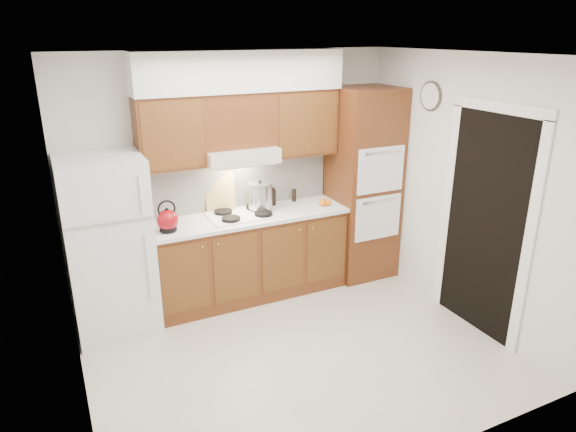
# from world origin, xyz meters

# --- Properties ---
(floor) EXTENTS (3.60, 3.60, 0.00)m
(floor) POSITION_xyz_m (0.00, 0.00, 0.00)
(floor) COLOR beige
(floor) RESTS_ON ground
(ceiling) EXTENTS (3.60, 3.60, 0.00)m
(ceiling) POSITION_xyz_m (0.00, 0.00, 2.60)
(ceiling) COLOR white
(ceiling) RESTS_ON wall_back
(wall_back) EXTENTS (3.60, 0.02, 2.60)m
(wall_back) POSITION_xyz_m (0.00, 1.50, 1.30)
(wall_back) COLOR silver
(wall_back) RESTS_ON floor
(wall_left) EXTENTS (0.02, 3.00, 2.60)m
(wall_left) POSITION_xyz_m (-1.80, 0.00, 1.30)
(wall_left) COLOR silver
(wall_left) RESTS_ON floor
(wall_right) EXTENTS (0.02, 3.00, 2.60)m
(wall_right) POSITION_xyz_m (1.80, 0.00, 1.30)
(wall_right) COLOR silver
(wall_right) RESTS_ON floor
(fridge) EXTENTS (0.75, 0.72, 1.72)m
(fridge) POSITION_xyz_m (-1.41, 1.14, 0.86)
(fridge) COLOR white
(fridge) RESTS_ON floor
(base_cabinets) EXTENTS (2.11, 0.60, 0.90)m
(base_cabinets) POSITION_xyz_m (0.02, 1.20, 0.45)
(base_cabinets) COLOR brown
(base_cabinets) RESTS_ON floor
(countertop) EXTENTS (2.13, 0.62, 0.04)m
(countertop) POSITION_xyz_m (0.03, 1.19, 0.92)
(countertop) COLOR white
(countertop) RESTS_ON base_cabinets
(backsplash) EXTENTS (2.11, 0.03, 0.56)m
(backsplash) POSITION_xyz_m (0.02, 1.49, 1.22)
(backsplash) COLOR white
(backsplash) RESTS_ON countertop
(oven_cabinet) EXTENTS (0.70, 0.65, 2.20)m
(oven_cabinet) POSITION_xyz_m (1.44, 1.18, 1.10)
(oven_cabinet) COLOR brown
(oven_cabinet) RESTS_ON floor
(upper_cab_left) EXTENTS (0.63, 0.33, 0.70)m
(upper_cab_left) POSITION_xyz_m (-0.71, 1.33, 1.85)
(upper_cab_left) COLOR brown
(upper_cab_left) RESTS_ON wall_back
(upper_cab_right) EXTENTS (0.73, 0.33, 0.70)m
(upper_cab_right) POSITION_xyz_m (0.72, 1.33, 1.85)
(upper_cab_right) COLOR brown
(upper_cab_right) RESTS_ON wall_back
(range_hood) EXTENTS (0.75, 0.45, 0.15)m
(range_hood) POSITION_xyz_m (-0.02, 1.27, 1.57)
(range_hood) COLOR silver
(range_hood) RESTS_ON wall_back
(upper_cab_over_hood) EXTENTS (0.75, 0.33, 0.55)m
(upper_cab_over_hood) POSITION_xyz_m (-0.02, 1.33, 1.92)
(upper_cab_over_hood) COLOR brown
(upper_cab_over_hood) RESTS_ON range_hood
(soffit) EXTENTS (2.13, 0.36, 0.40)m
(soffit) POSITION_xyz_m (0.03, 1.32, 2.40)
(soffit) COLOR silver
(soffit) RESTS_ON wall_back
(cooktop) EXTENTS (0.74, 0.50, 0.01)m
(cooktop) POSITION_xyz_m (-0.02, 1.21, 0.95)
(cooktop) COLOR white
(cooktop) RESTS_ON countertop
(doorway) EXTENTS (0.02, 0.90, 2.10)m
(doorway) POSITION_xyz_m (1.79, -0.35, 1.05)
(doorway) COLOR black
(doorway) RESTS_ON floor
(wall_clock) EXTENTS (0.02, 0.30, 0.30)m
(wall_clock) POSITION_xyz_m (1.79, 0.55, 2.15)
(wall_clock) COLOR #3F3833
(wall_clock) RESTS_ON wall_right
(kettle) EXTENTS (0.27, 0.27, 0.21)m
(kettle) POSITION_xyz_m (-0.85, 1.09, 1.05)
(kettle) COLOR maroon
(kettle) RESTS_ON countertop
(cutting_board) EXTENTS (0.33, 0.16, 0.41)m
(cutting_board) POSITION_xyz_m (-0.19, 1.45, 1.14)
(cutting_board) COLOR tan
(cutting_board) RESTS_ON countertop
(stock_pot) EXTENTS (0.28, 0.28, 0.27)m
(stock_pot) POSITION_xyz_m (0.20, 1.28, 1.10)
(stock_pot) COLOR #B5B5B9
(stock_pot) RESTS_ON cooktop
(condiment_a) EXTENTS (0.07, 0.07, 0.20)m
(condiment_a) POSITION_xyz_m (0.39, 1.38, 1.04)
(condiment_a) COLOR black
(condiment_a) RESTS_ON countertop
(condiment_b) EXTENTS (0.06, 0.06, 0.17)m
(condiment_b) POSITION_xyz_m (0.40, 1.38, 1.03)
(condiment_b) COLOR black
(condiment_b) RESTS_ON countertop
(condiment_c) EXTENTS (0.06, 0.06, 0.14)m
(condiment_c) POSITION_xyz_m (0.67, 1.40, 1.01)
(condiment_c) COLOR black
(condiment_c) RESTS_ON countertop
(orange_near) EXTENTS (0.10, 0.10, 0.09)m
(orange_near) POSITION_xyz_m (0.87, 1.10, 0.98)
(orange_near) COLOR #F55A0C
(orange_near) RESTS_ON countertop
(orange_far) EXTENTS (0.09, 0.09, 0.08)m
(orange_far) POSITION_xyz_m (0.93, 1.10, 0.98)
(orange_far) COLOR orange
(orange_far) RESTS_ON countertop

